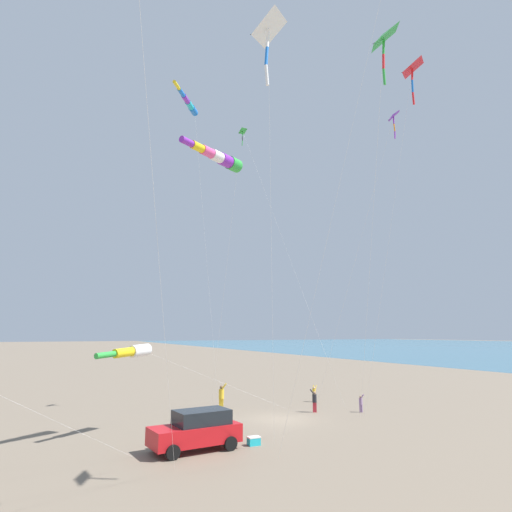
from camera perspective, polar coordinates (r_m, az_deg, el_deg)
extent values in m
plane|color=#756654|center=(29.95, 3.33, -20.99)|extent=(600.00, 600.00, 0.00)
cube|color=red|center=(22.45, -8.21, -22.58)|extent=(4.48, 2.31, 0.84)
cube|color=black|center=(22.44, -7.30, -20.62)|extent=(2.74, 1.90, 0.68)
cylinder|color=black|center=(21.16, -11.10, -24.43)|extent=(0.68, 0.29, 0.66)
cylinder|color=black|center=(22.84, -12.91, -23.29)|extent=(0.68, 0.29, 0.66)
cylinder|color=black|center=(22.37, -3.44, -23.81)|extent=(0.68, 0.29, 0.66)
cylinder|color=black|center=(23.97, -5.74, -22.86)|extent=(0.68, 0.29, 0.66)
cube|color=#1EB7C6|center=(23.35, -0.30, -23.62)|extent=(0.60, 0.40, 0.36)
cube|color=white|center=(23.31, -0.30, -23.12)|extent=(0.62, 0.42, 0.06)
cube|color=gold|center=(33.03, -4.69, -19.25)|extent=(0.36, 0.28, 0.82)
cylinder|color=gold|center=(32.93, -4.67, -17.96)|extent=(0.49, 0.49, 0.68)
sphere|color=brown|center=(32.87, -4.65, -17.16)|extent=(0.26, 0.26, 0.26)
cylinder|color=gold|center=(33.02, -4.34, -17.05)|extent=(0.42, 0.26, 0.51)
cylinder|color=gold|center=(32.69, -4.36, -17.12)|extent=(0.42, 0.26, 0.51)
cube|color=#B72833|center=(32.50, 7.88, -19.47)|extent=(0.29, 0.24, 0.67)
cylinder|color=#232328|center=(32.41, 7.85, -18.39)|extent=(0.42, 0.42, 0.56)
sphere|color=#A37551|center=(32.36, 7.83, -17.72)|extent=(0.21, 0.21, 0.21)
cylinder|color=#232328|center=(32.20, 7.60, -17.69)|extent=(0.34, 0.23, 0.42)
cylinder|color=#232328|center=(32.48, 7.55, -17.63)|extent=(0.34, 0.23, 0.42)
cube|color=#8E6B9E|center=(33.13, 13.90, -19.22)|extent=(0.21, 0.23, 0.53)
cylinder|color=#8E6B9E|center=(33.06, 13.87, -18.39)|extent=(0.34, 0.34, 0.44)
sphere|color=#A37551|center=(33.01, 13.84, -17.88)|extent=(0.17, 0.17, 0.17)
cylinder|color=#8E6B9E|center=(33.09, 14.08, -17.80)|extent=(0.21, 0.25, 0.33)
cylinder|color=#8E6B9E|center=(32.88, 13.99, -17.85)|extent=(0.21, 0.25, 0.33)
cube|color=#232328|center=(37.18, 7.81, -18.39)|extent=(0.24, 0.21, 0.56)
cylinder|color=gold|center=(37.12, 7.79, -17.61)|extent=(0.35, 0.35, 0.46)
sphere|color=tan|center=(37.08, 7.78, -17.12)|extent=(0.17, 0.17, 0.17)
cylinder|color=gold|center=(37.22, 7.68, -17.05)|extent=(0.27, 0.22, 0.35)
cylinder|color=gold|center=(37.13, 8.02, -17.06)|extent=(0.27, 0.22, 0.35)
pyramid|color=purple|center=(28.40, 17.86, 17.51)|extent=(0.90, 1.18, 0.53)
cylinder|color=black|center=(28.39, 17.94, 17.41)|extent=(0.71, 0.25, 0.63)
cylinder|color=purple|center=(28.25, 17.98, 16.91)|extent=(0.12, 0.12, 0.48)
cylinder|color=orange|center=(28.05, 18.07, 16.04)|extent=(0.14, 0.10, 0.48)
cylinder|color=purple|center=(27.85, 18.14, 15.17)|extent=(0.15, 0.12, 0.48)
cylinder|color=white|center=(29.03, 12.60, -2.76)|extent=(0.06, 9.43, 18.49)
cylinder|color=white|center=(13.46, -13.02, 1.13)|extent=(4.65, 11.17, 16.32)
pyramid|color=red|center=(29.09, 20.12, 22.77)|extent=(1.62, 1.94, 0.66)
cylinder|color=black|center=(29.05, 20.22, 22.60)|extent=(1.25, 0.55, 0.69)
cylinder|color=red|center=(28.79, 20.22, 21.87)|extent=(0.20, 0.12, 0.76)
cylinder|color=blue|center=(28.41, 20.25, 20.57)|extent=(0.22, 0.23, 0.76)
cylinder|color=red|center=(28.09, 20.36, 19.20)|extent=(0.15, 0.12, 0.75)
cylinder|color=white|center=(28.40, 17.16, 0.17)|extent=(1.82, 7.85, 20.99)
pyramid|color=green|center=(20.78, 16.62, 26.40)|extent=(1.11, 1.61, 0.71)
cylinder|color=black|center=(20.77, 16.76, 26.20)|extent=(1.10, 0.19, 0.81)
cylinder|color=green|center=(20.54, 16.75, 25.26)|extent=(0.15, 0.19, 0.68)
cylinder|color=red|center=(20.17, 16.73, 23.68)|extent=(0.17, 0.15, 0.68)
cylinder|color=green|center=(19.82, 16.81, 22.02)|extent=(0.20, 0.18, 0.68)
cylinder|color=white|center=(23.96, 14.98, -2.04)|extent=(7.56, 11.90, 17.72)
pyramid|color=white|center=(20.95, 1.48, 28.46)|extent=(1.79, 2.24, 0.77)
cylinder|color=black|center=(20.90, 1.64, 28.22)|extent=(1.51, 0.52, 0.80)
cylinder|color=white|center=(20.54, 1.58, 27.11)|extent=(0.25, 0.21, 0.89)
cylinder|color=blue|center=(19.98, 1.42, 25.21)|extent=(0.23, 0.17, 0.89)
cylinder|color=white|center=(19.50, 1.45, 23.08)|extent=(0.28, 0.23, 0.89)
cylinder|color=white|center=(19.86, 2.09, 0.42)|extent=(3.12, 5.54, 18.50)
cylinder|color=white|center=(17.59, 10.14, 5.05)|extent=(0.60, 8.40, 20.33)
cylinder|color=blue|center=(31.75, -8.41, 18.76)|extent=(0.95, 1.16, 0.60)
cylinder|color=#1EB7C6|center=(30.82, -8.90, 19.41)|extent=(0.89, 1.12, 0.54)
cylinder|color=purple|center=(29.90, -9.43, 20.09)|extent=(0.83, 1.08, 0.48)
cylinder|color=blue|center=(28.98, -9.99, 20.82)|extent=(0.77, 1.04, 0.41)
cylinder|color=yellow|center=(28.07, -10.60, 21.59)|extent=(0.72, 1.00, 0.35)
cylinder|color=white|center=(31.41, -6.58, -1.29)|extent=(3.87, 4.55, 20.90)
cylinder|color=green|center=(25.71, -3.06, 12.17)|extent=(1.12, 1.10, 0.82)
cylinder|color=purple|center=(25.11, -4.17, 12.68)|extent=(1.07, 1.03, 0.73)
cylinder|color=white|center=(24.52, -5.35, 13.20)|extent=(1.02, 0.95, 0.64)
cylinder|color=#EF4C93|center=(23.94, -6.58, 13.75)|extent=(0.98, 0.87, 0.56)
cylinder|color=yellow|center=(23.38, -7.88, 14.32)|extent=(0.93, 0.80, 0.47)
cylinder|color=purple|center=(22.83, -9.26, 14.90)|extent=(0.88, 0.72, 0.38)
cylinder|color=white|center=(29.10, -4.49, -6.25)|extent=(2.20, 9.80, 15.20)
cylinder|color=white|center=(26.55, -15.31, -12.13)|extent=(1.48, 1.34, 0.78)
cylinder|color=yellow|center=(25.64, -17.34, -12.27)|extent=(1.36, 1.18, 0.58)
cylinder|color=green|center=(24.77, -19.52, -12.40)|extent=(1.24, 1.01, 0.39)
cylinder|color=white|center=(30.05, -4.28, -16.69)|extent=(11.05, 2.67, 4.42)
pyramid|color=green|center=(36.34, -1.85, 16.47)|extent=(0.98, 1.08, 0.35)
cylinder|color=black|center=(36.31, -1.81, 16.40)|extent=(0.65, 0.42, 0.37)
cylinder|color=green|center=(36.20, -1.83, 16.05)|extent=(0.10, 0.10, 0.41)
cylinder|color=black|center=(36.00, -1.84, 15.48)|extent=(0.09, 0.12, 0.42)
cylinder|color=green|center=(35.82, -1.86, 14.90)|extent=(0.09, 0.12, 0.42)
cylinder|color=white|center=(33.53, 4.83, -1.07)|extent=(7.57, 2.41, 21.85)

